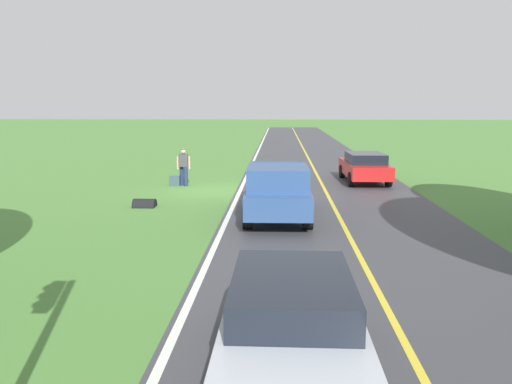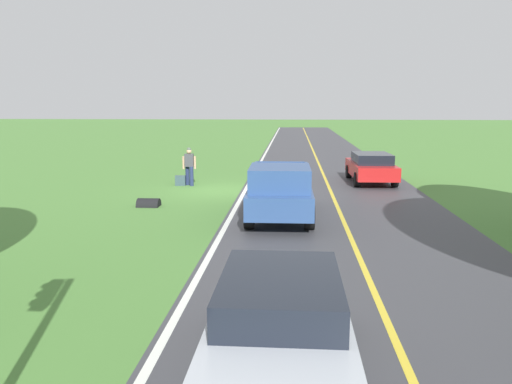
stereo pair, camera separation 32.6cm
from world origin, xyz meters
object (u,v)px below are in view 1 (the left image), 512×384
object	(u,v)px
pickup_truck_passing	(277,189)
sedan_near_oncoming	(365,166)
hitchhiker_walking	(184,164)
sedan_ahead_same_lane	(292,325)
suitcase_carried	(175,181)

from	to	relation	value
pickup_truck_passing	sedan_near_oncoming	distance (m)	9.05
pickup_truck_passing	sedan_near_oncoming	size ratio (longest dim) A/B	1.22
hitchhiker_walking	pickup_truck_passing	distance (m)	7.87
hitchhiker_walking	sedan_near_oncoming	world-z (taller)	hitchhiker_walking
sedan_near_oncoming	hitchhiker_walking	bearing A→B (deg)	9.83
sedan_ahead_same_lane	sedan_near_oncoming	size ratio (longest dim) A/B	0.99
suitcase_carried	sedan_ahead_same_lane	xyz separation A→B (m)	(-4.97, 16.34, 0.52)
sedan_ahead_same_lane	pickup_truck_passing	bearing A→B (deg)	-88.59
suitcase_carried	sedan_ahead_same_lane	bearing A→B (deg)	13.04
hitchhiker_walking	sedan_near_oncoming	xyz separation A→B (m)	(-8.44, -1.46, -0.23)
hitchhiker_walking	sedan_ahead_same_lane	xyz separation A→B (m)	(-4.56, 16.45, -0.23)
pickup_truck_passing	suitcase_carried	bearing A→B (deg)	-53.87
hitchhiker_walking	pickup_truck_passing	xyz separation A→B (m)	(-4.32, 6.59, -0.01)
sedan_ahead_same_lane	sedan_near_oncoming	world-z (taller)	same
sedan_ahead_same_lane	sedan_near_oncoming	distance (m)	18.33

